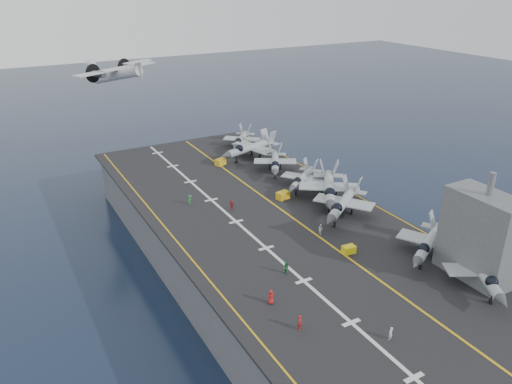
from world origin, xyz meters
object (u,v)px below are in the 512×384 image
tow_cart_a (349,249)px  transport_plane (117,75)px  fighter_jet_0 (482,271)px  island_superstructure (483,226)px

tow_cart_a → transport_plane: bearing=102.3°
fighter_jet_0 → tow_cart_a: 17.99m
tow_cart_a → fighter_jet_0: bearing=-57.9°
fighter_jet_0 → island_superstructure: bearing=54.9°
transport_plane → island_superstructure: bearing=-72.2°
island_superstructure → fighter_jet_0: size_ratio=0.94×
island_superstructure → transport_plane: (-25.81, 80.31, 9.08)m
island_superstructure → fighter_jet_0: island_superstructure is taller
island_superstructure → transport_plane: 84.85m
tow_cart_a → transport_plane: 70.80m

